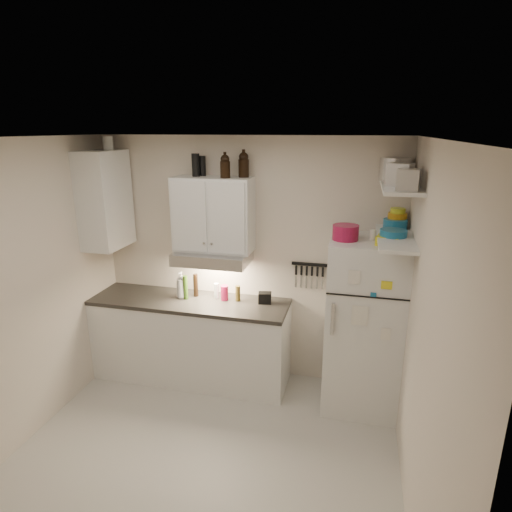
# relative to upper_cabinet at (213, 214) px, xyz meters

# --- Properties ---
(floor) EXTENTS (3.20, 3.00, 0.02)m
(floor) POSITION_rel_upper_cabinet_xyz_m (0.30, -1.33, -1.84)
(floor) COLOR beige
(floor) RESTS_ON ground
(ceiling) EXTENTS (3.20, 3.00, 0.02)m
(ceiling) POSITION_rel_upper_cabinet_xyz_m (0.30, -1.33, 0.78)
(ceiling) COLOR white
(ceiling) RESTS_ON ground
(back_wall) EXTENTS (3.20, 0.02, 2.60)m
(back_wall) POSITION_rel_upper_cabinet_xyz_m (0.30, 0.18, -0.53)
(back_wall) COLOR beige
(back_wall) RESTS_ON ground
(left_wall) EXTENTS (0.02, 3.00, 2.60)m
(left_wall) POSITION_rel_upper_cabinet_xyz_m (-1.31, -1.33, -0.53)
(left_wall) COLOR beige
(left_wall) RESTS_ON ground
(right_wall) EXTENTS (0.02, 3.00, 2.60)m
(right_wall) POSITION_rel_upper_cabinet_xyz_m (1.91, -1.33, -0.53)
(right_wall) COLOR beige
(right_wall) RESTS_ON ground
(base_cabinet) EXTENTS (2.10, 0.60, 0.88)m
(base_cabinet) POSITION_rel_upper_cabinet_xyz_m (-0.25, -0.14, -1.39)
(base_cabinet) COLOR white
(base_cabinet) RESTS_ON floor
(countertop) EXTENTS (2.10, 0.62, 0.04)m
(countertop) POSITION_rel_upper_cabinet_xyz_m (-0.25, -0.14, -0.93)
(countertop) COLOR #2D2B27
(countertop) RESTS_ON base_cabinet
(upper_cabinet) EXTENTS (0.80, 0.33, 0.75)m
(upper_cabinet) POSITION_rel_upper_cabinet_xyz_m (0.00, 0.00, 0.00)
(upper_cabinet) COLOR white
(upper_cabinet) RESTS_ON back_wall
(side_cabinet) EXTENTS (0.33, 0.55, 1.00)m
(side_cabinet) POSITION_rel_upper_cabinet_xyz_m (-1.14, -0.14, 0.12)
(side_cabinet) COLOR white
(side_cabinet) RESTS_ON left_wall
(range_hood) EXTENTS (0.76, 0.46, 0.12)m
(range_hood) POSITION_rel_upper_cabinet_xyz_m (0.00, -0.06, -0.44)
(range_hood) COLOR silver
(range_hood) RESTS_ON back_wall
(fridge) EXTENTS (0.70, 0.68, 1.70)m
(fridge) POSITION_rel_upper_cabinet_xyz_m (1.55, -0.18, -0.98)
(fridge) COLOR white
(fridge) RESTS_ON floor
(shelf_hi) EXTENTS (0.30, 0.95, 0.03)m
(shelf_hi) POSITION_rel_upper_cabinet_xyz_m (1.75, -0.31, 0.38)
(shelf_hi) COLOR white
(shelf_hi) RESTS_ON right_wall
(shelf_lo) EXTENTS (0.30, 0.95, 0.03)m
(shelf_lo) POSITION_rel_upper_cabinet_xyz_m (1.75, -0.31, -0.07)
(shelf_lo) COLOR white
(shelf_lo) RESTS_ON right_wall
(knife_strip) EXTENTS (0.42, 0.02, 0.03)m
(knife_strip) POSITION_rel_upper_cabinet_xyz_m (1.00, 0.15, -0.51)
(knife_strip) COLOR black
(knife_strip) RESTS_ON back_wall
(dutch_oven) EXTENTS (0.25, 0.25, 0.14)m
(dutch_oven) POSITION_rel_upper_cabinet_xyz_m (1.33, -0.23, -0.06)
(dutch_oven) COLOR maroon
(dutch_oven) RESTS_ON fridge
(book_stack) EXTENTS (0.24, 0.27, 0.08)m
(book_stack) POSITION_rel_upper_cabinet_xyz_m (1.70, -0.29, -0.09)
(book_stack) COLOR yellow
(book_stack) RESTS_ON fridge
(spice_jar) EXTENTS (0.07, 0.07, 0.10)m
(spice_jar) POSITION_rel_upper_cabinet_xyz_m (1.57, -0.18, -0.08)
(spice_jar) COLOR silver
(spice_jar) RESTS_ON fridge
(stock_pot) EXTENTS (0.32, 0.32, 0.20)m
(stock_pot) POSITION_rel_upper_cabinet_xyz_m (1.72, 0.01, 0.49)
(stock_pot) COLOR silver
(stock_pot) RESTS_ON shelf_hi
(tin_a) EXTENTS (0.23, 0.22, 0.18)m
(tin_a) POSITION_rel_upper_cabinet_xyz_m (1.73, -0.41, 0.48)
(tin_a) COLOR #AAAAAD
(tin_a) RESTS_ON shelf_hi
(tin_b) EXTENTS (0.19, 0.19, 0.16)m
(tin_b) POSITION_rel_upper_cabinet_xyz_m (1.78, -0.64, 0.47)
(tin_b) COLOR #AAAAAD
(tin_b) RESTS_ON shelf_hi
(bowl_teal) EXTENTS (0.22, 0.22, 0.09)m
(bowl_teal) POSITION_rel_upper_cabinet_xyz_m (1.77, 0.01, -0.01)
(bowl_teal) COLOR #1B6996
(bowl_teal) RESTS_ON shelf_lo
(bowl_orange) EXTENTS (0.17, 0.17, 0.05)m
(bowl_orange) POSITION_rel_upper_cabinet_xyz_m (1.78, 0.05, 0.06)
(bowl_orange) COLOR #C18312
(bowl_orange) RESTS_ON bowl_teal
(bowl_yellow) EXTENTS (0.14, 0.14, 0.04)m
(bowl_yellow) POSITION_rel_upper_cabinet_xyz_m (1.78, 0.05, 0.11)
(bowl_yellow) COLOR #B6C322
(bowl_yellow) RESTS_ON bowl_orange
(plates) EXTENTS (0.30, 0.30, 0.06)m
(plates) POSITION_rel_upper_cabinet_xyz_m (1.73, -0.31, -0.02)
(plates) COLOR #1B6996
(plates) RESTS_ON shelf_lo
(growler_a) EXTENTS (0.12, 0.12, 0.23)m
(growler_a) POSITION_rel_upper_cabinet_xyz_m (0.15, -0.05, 0.49)
(growler_a) COLOR black
(growler_a) RESTS_ON upper_cabinet
(growler_b) EXTENTS (0.13, 0.13, 0.25)m
(growler_b) POSITION_rel_upper_cabinet_xyz_m (0.31, 0.06, 0.50)
(growler_b) COLOR black
(growler_b) RESTS_ON upper_cabinet
(thermos_a) EXTENTS (0.07, 0.07, 0.20)m
(thermos_a) POSITION_rel_upper_cabinet_xyz_m (-0.13, 0.08, 0.47)
(thermos_a) COLOR black
(thermos_a) RESTS_ON upper_cabinet
(thermos_b) EXTENTS (0.08, 0.08, 0.22)m
(thermos_b) POSITION_rel_upper_cabinet_xyz_m (-0.18, 0.02, 0.49)
(thermos_b) COLOR black
(thermos_b) RESTS_ON upper_cabinet
(side_jar) EXTENTS (0.12, 0.12, 0.14)m
(side_jar) POSITION_rel_upper_cabinet_xyz_m (-1.09, -0.05, 0.69)
(side_jar) COLOR silver
(side_jar) RESTS_ON side_cabinet
(soap_bottle) EXTENTS (0.14, 0.14, 0.33)m
(soap_bottle) POSITION_rel_upper_cabinet_xyz_m (-0.35, -0.09, -0.74)
(soap_bottle) COLOR white
(soap_bottle) RESTS_ON countertop
(pepper_mill) EXTENTS (0.06, 0.06, 0.17)m
(pepper_mill) POSITION_rel_upper_cabinet_xyz_m (0.26, -0.04, -0.82)
(pepper_mill) COLOR brown
(pepper_mill) RESTS_ON countertop
(oil_bottle) EXTENTS (0.07, 0.07, 0.26)m
(oil_bottle) POSITION_rel_upper_cabinet_xyz_m (-0.30, -0.11, -0.78)
(oil_bottle) COLOR #325715
(oil_bottle) RESTS_ON countertop
(vinegar_bottle) EXTENTS (0.07, 0.07, 0.25)m
(vinegar_bottle) POSITION_rel_upper_cabinet_xyz_m (-0.22, -0.02, -0.78)
(vinegar_bottle) COLOR black
(vinegar_bottle) RESTS_ON countertop
(clear_bottle) EXTENTS (0.07, 0.07, 0.16)m
(clear_bottle) POSITION_rel_upper_cabinet_xyz_m (0.01, -0.01, -0.82)
(clear_bottle) COLOR silver
(clear_bottle) RESTS_ON countertop
(red_jar) EXTENTS (0.10, 0.10, 0.16)m
(red_jar) POSITION_rel_upper_cabinet_xyz_m (0.11, -0.05, -0.83)
(red_jar) COLOR maroon
(red_jar) RESTS_ON countertop
(caddy) EXTENTS (0.15, 0.12, 0.11)m
(caddy) POSITION_rel_upper_cabinet_xyz_m (0.54, -0.02, -0.85)
(caddy) COLOR black
(caddy) RESTS_ON countertop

